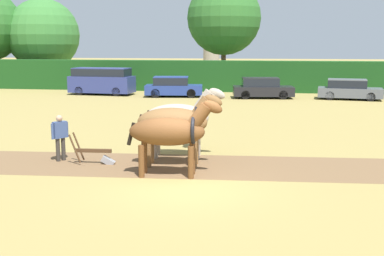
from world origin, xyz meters
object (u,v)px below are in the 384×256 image
Objects in this scene: farmer_at_plow at (60,135)px; tree_left at (43,35)px; farmer_beside_team at (196,124)px; parked_car_left at (173,87)px; plow at (97,155)px; draft_horse_trail_left at (180,117)px; church_spire at (212,9)px; parked_car_center at (349,90)px; tree_center_left at (224,18)px; parked_van at (102,81)px; draft_horse_lead_left at (171,132)px; draft_horse_lead_right at (175,122)px; parked_car_center_left at (262,88)px.

tree_left is at bearing 150.77° from farmer_at_plow.
farmer_beside_team is at bearing -55.27° from tree_left.
parked_car_left is at bearing 124.67° from farmer_at_plow.
tree_left reaches higher than plow.
farmer_at_plow is at bearing -102.15° from farmer_beside_team.
parked_car_left is (-4.01, 19.45, -0.68)m from draft_horse_trail_left.
parked_car_left is (1.13, -36.10, -8.28)m from church_spire.
parked_car_left reaches higher than parked_car_center.
plow is at bearing -93.20° from tree_center_left.
farmer_beside_team is 0.32× the size of parked_van.
parked_car_left is at bearing -1.06° from parked_van.
tree_center_left is at bearing 118.64° from farmer_at_plow.
church_spire is at bearing 118.83° from parked_car_center.
farmer_at_plow is 22.06m from parked_van.
draft_horse_lead_right reaches higher than draft_horse_lead_left.
church_spire is 57.54m from draft_horse_lead_right.
parked_car_center is (8.84, 20.76, -0.74)m from draft_horse_lead_right.
church_spire reaches higher than parked_car_center_left.
parked_car_center is (12.91, 0.06, -0.03)m from parked_car_left.
plow is at bearing 154.91° from draft_horse_lead_left.
tree_left is 34.06m from farmer_beside_team.
parked_van is at bearing 110.28° from draft_horse_lead_left.
draft_horse_trail_left reaches higher than draft_horse_lead_left.
church_spire reaches higher than parked_car_center.
farmer_beside_team is (1.28, -26.65, -5.33)m from tree_center_left.
tree_center_left reaches higher than farmer_beside_team.
plow is at bearing -111.23° from parked_car_center.
parked_car_center_left is at bearing -24.17° from tree_left.
tree_left is at bearing 148.96° from parked_car_center_left.
draft_horse_lead_right is 21.11m from parked_car_left.
church_spire reaches higher than tree_center_left.
tree_left is at bearing 117.41° from draft_horse_lead_left.
farmer_at_plow is 0.34× the size of parked_car_center.
tree_left reaches higher than draft_horse_trail_left.
tree_left is 1.62× the size of parked_van.
church_spire is at bearing 87.47° from parked_van.
plow is (-2.74, 1.08, -1.05)m from draft_horse_lead_left.
plow is (-1.65, -29.46, -5.96)m from tree_center_left.
plow is at bearing 24.72° from farmer_at_plow.
plow is at bearing -61.91° from tree_left.
parked_car_center_left is at bearing -66.92° from tree_center_left.
church_spire reaches higher than parked_car_left.
draft_horse_lead_left is 23.69m from parked_car_center.
farmer_at_plow is at bearing -114.74° from parked_car_center_left.
draft_horse_lead_right is (19.00, -30.45, -3.40)m from tree_left.
church_spire is 5.81× the size of draft_horse_trail_left.
draft_horse_lead_left reaches higher than farmer_at_plow.
farmer_beside_team is (4.30, 2.57, 0.04)m from farmer_at_plow.
farmer_beside_team is at bearing -84.23° from church_spire.
parked_car_left is at bearing -109.65° from tree_center_left.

